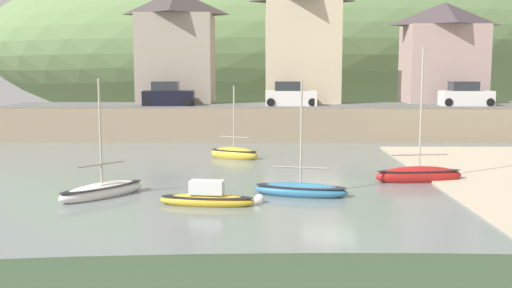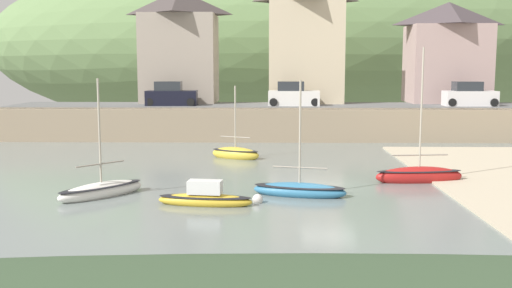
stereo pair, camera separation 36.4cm
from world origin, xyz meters
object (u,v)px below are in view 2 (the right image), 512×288
object	(u,v)px
parked_car_by_wall	(293,96)
sailboat_white_hull	(205,198)
waterfront_building_left	(180,46)
parked_car_end_of_row	(469,96)
waterfront_building_centre	(305,37)
mooring_buoy	(258,199)
fishing_boat_green	(419,175)
sailboat_blue_trim	(101,190)
parked_car_near_slipway	(171,96)
waterfront_building_right	(447,52)
sailboat_tall_mast	(235,153)
sailboat_nearest_shore	(299,190)

from	to	relation	value
parked_car_by_wall	sailboat_white_hull	bearing A→B (deg)	-98.71
waterfront_building_left	parked_car_end_of_row	distance (m)	24.69
waterfront_building_centre	mooring_buoy	xyz separation A→B (m)	(-3.67, -28.67, -7.95)
fishing_boat_green	mooring_buoy	bearing A→B (deg)	-156.11
waterfront_building_left	parked_car_by_wall	size ratio (longest dim) A/B	2.34
parked_car_end_of_row	waterfront_building_left	bearing A→B (deg)	168.83
sailboat_blue_trim	parked_car_end_of_row	world-z (taller)	sailboat_blue_trim
sailboat_white_hull	mooring_buoy	world-z (taller)	sailboat_white_hull
waterfront_building_centre	sailboat_blue_trim	distance (m)	30.53
waterfront_building_centre	parked_car_near_slipway	world-z (taller)	waterfront_building_centre
fishing_boat_green	parked_car_end_of_row	distance (m)	21.73
waterfront_building_right	parked_car_end_of_row	bearing A→B (deg)	-82.80
sailboat_tall_mast	parked_car_end_of_row	distance (m)	22.15
fishing_boat_green	sailboat_tall_mast	size ratio (longest dim) A/B	1.45
sailboat_white_hull	parked_car_end_of_row	distance (m)	31.06
waterfront_building_left	sailboat_tall_mast	bearing A→B (deg)	-71.11
parked_car_end_of_row	sailboat_blue_trim	bearing A→B (deg)	-135.82
sailboat_tall_mast	mooring_buoy	bearing A→B (deg)	-57.63
sailboat_blue_trim	parked_car_end_of_row	xyz separation A→B (m)	(23.36, 23.11, 2.93)
parked_car_end_of_row	mooring_buoy	distance (m)	29.49
waterfront_building_left	sailboat_nearest_shore	xyz separation A→B (m)	(9.11, -27.26, -7.10)
waterfront_building_left	sailboat_white_hull	bearing A→B (deg)	-79.88
waterfront_building_left	parked_car_by_wall	distance (m)	11.54
waterfront_building_right	parked_car_near_slipway	bearing A→B (deg)	-169.15
waterfront_building_left	parked_car_end_of_row	xyz separation A→B (m)	(23.92, -4.50, -4.14)
parked_car_end_of_row	mooring_buoy	bearing A→B (deg)	-125.00
waterfront_building_centre	sailboat_nearest_shore	size ratio (longest dim) A/B	2.17
sailboat_blue_trim	parked_car_near_slipway	size ratio (longest dim) A/B	1.26
waterfront_building_centre	waterfront_building_right	xyz separation A→B (m)	(12.37, 0.00, -1.28)
waterfront_building_centre	parked_car_end_of_row	distance (m)	14.54
waterfront_building_left	fishing_boat_green	size ratio (longest dim) A/B	1.46
mooring_buoy	sailboat_nearest_shore	bearing A→B (deg)	38.13
waterfront_building_right	sailboat_nearest_shore	bearing A→B (deg)	-117.59
waterfront_building_left	waterfront_building_centre	distance (m)	11.01
sailboat_nearest_shore	sailboat_white_hull	bearing A→B (deg)	-141.58
sailboat_white_hull	parked_car_end_of_row	size ratio (longest dim) A/B	0.96
sailboat_white_hull	parked_car_by_wall	distance (m)	25.20
waterfront_building_left	fishing_boat_green	world-z (taller)	waterfront_building_left
waterfront_building_right	sailboat_blue_trim	bearing A→B (deg)	-129.54
waterfront_building_right	parked_car_near_slipway	world-z (taller)	waterfront_building_right
sailboat_white_hull	parked_car_by_wall	size ratio (longest dim) A/B	0.96
waterfront_building_left	waterfront_building_centre	size ratio (longest dim) A/B	0.87
waterfront_building_right	sailboat_white_hull	bearing A→B (deg)	-121.97
waterfront_building_left	sailboat_tall_mast	xyz separation A→B (m)	(5.76, -16.84, -7.05)
waterfront_building_centre	sailboat_tall_mast	size ratio (longest dim) A/B	2.43
parked_car_near_slipway	parked_car_end_of_row	size ratio (longest dim) A/B	1.01
waterfront_building_left	waterfront_building_right	distance (m)	23.36
parked_car_by_wall	sailboat_nearest_shore	bearing A→B (deg)	-89.83
waterfront_building_left	waterfront_building_centre	world-z (taller)	waterfront_building_centre
waterfront_building_centre	parked_car_by_wall	world-z (taller)	waterfront_building_centre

